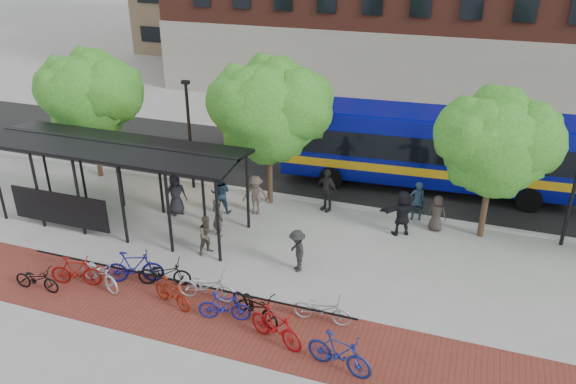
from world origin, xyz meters
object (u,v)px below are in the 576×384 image
(bike_8, at_px, (255,305))
(pedestrian_9, at_px, (297,251))
(pedestrian_0, at_px, (176,194))
(lamp_post_left, at_px, (189,132))
(lamp_post_right, at_px, (576,180))
(pedestrian_1, at_px, (218,218))
(pedestrian_3, at_px, (256,195))
(pedestrian_8, at_px, (208,235))
(pedestrian_2, at_px, (221,193))
(bike_10, at_px, (322,309))
(bike_5, at_px, (172,293))
(bike_9, at_px, (276,326))
(bus, at_px, (431,145))
(tree_a, at_px, (90,92))
(bike_2, at_px, (99,273))
(bike_1, at_px, (76,271))
(pedestrian_7, at_px, (417,201))
(bike_0, at_px, (37,279))
(pedestrian_4, at_px, (327,190))
(pedestrian_5, at_px, (402,213))
(bike_11, at_px, (339,353))
(tree_b, at_px, (271,106))
(pedestrian_6, at_px, (437,213))
(tree_c, at_px, (498,140))
(bike_6, at_px, (206,286))
(bike_7, at_px, (224,306))
(bike_3, at_px, (134,267))
(bike_4, at_px, (164,273))
(bus_shelter, at_px, (114,155))

(bike_8, distance_m, pedestrian_9, 3.11)
(pedestrian_0, bearing_deg, lamp_post_left, 54.79)
(lamp_post_right, xyz_separation_m, pedestrian_9, (-9.12, -5.10, -1.94))
(pedestrian_1, distance_m, pedestrian_3, 2.33)
(pedestrian_8, bearing_deg, lamp_post_right, -36.07)
(bike_8, relative_size, pedestrian_2, 1.13)
(bike_10, xyz_separation_m, pedestrian_3, (-4.72, 6.07, 0.39))
(bike_5, bearing_deg, pedestrian_0, 48.05)
(bike_9, xyz_separation_m, pedestrian_0, (-6.90, 6.35, 0.32))
(pedestrian_9, bearing_deg, bike_8, -42.78)
(bus, bearing_deg, pedestrian_2, -149.07)
(pedestrian_0, bearing_deg, tree_a, 108.33)
(bike_2, bearing_deg, pedestrian_3, -4.63)
(bike_1, bearing_deg, pedestrian_7, -63.62)
(bus, height_order, pedestrian_9, bus)
(bike_9, distance_m, pedestrian_8, 5.70)
(bike_0, height_order, pedestrian_2, pedestrian_2)
(pedestrian_7, bearing_deg, pedestrian_3, -3.01)
(tree_a, xyz_separation_m, bike_9, (12.43, -8.73, -3.65))
(bike_1, xyz_separation_m, pedestrian_4, (6.54, 8.28, 0.41))
(pedestrian_0, height_order, pedestrian_5, pedestrian_5)
(bike_11, bearing_deg, pedestrian_3, 49.11)
(bike_8, height_order, pedestrian_0, pedestrian_0)
(bike_5, distance_m, pedestrian_7, 10.89)
(tree_b, height_order, bus, tree_b)
(pedestrian_2, bearing_deg, pedestrian_6, 176.17)
(bike_8, bearing_deg, pedestrian_6, -7.07)
(lamp_post_left, relative_size, pedestrian_7, 2.95)
(bike_0, distance_m, bike_9, 8.55)
(tree_c, distance_m, pedestrian_8, 11.36)
(lamp_post_left, distance_m, bus, 11.07)
(pedestrian_1, distance_m, pedestrian_6, 8.78)
(bike_6, height_order, pedestrian_5, pedestrian_5)
(bike_1, relative_size, bike_10, 0.97)
(lamp_post_left, relative_size, pedestrian_3, 2.90)
(lamp_post_left, bearing_deg, pedestrian_7, 1.10)
(tree_a, height_order, pedestrian_4, tree_a)
(bike_8, relative_size, pedestrian_1, 1.27)
(tree_a, distance_m, bike_7, 13.90)
(bike_3, distance_m, pedestrian_3, 6.44)
(bike_6, height_order, bike_7, bike_6)
(bike_0, relative_size, bike_10, 0.90)
(bike_10, height_order, pedestrian_7, pedestrian_7)
(bike_4, height_order, pedestrian_2, pedestrian_2)
(bike_10, relative_size, pedestrian_6, 1.22)
(bike_10, relative_size, pedestrian_0, 1.02)
(bus_shelter, xyz_separation_m, tree_a, (-3.77, 3.83, 1.24))
(pedestrian_3, height_order, pedestrian_5, pedestrian_5)
(bus_shelter, relative_size, bike_5, 6.35)
(tree_c, xyz_separation_m, bike_11, (-3.52, -9.22, -3.46))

